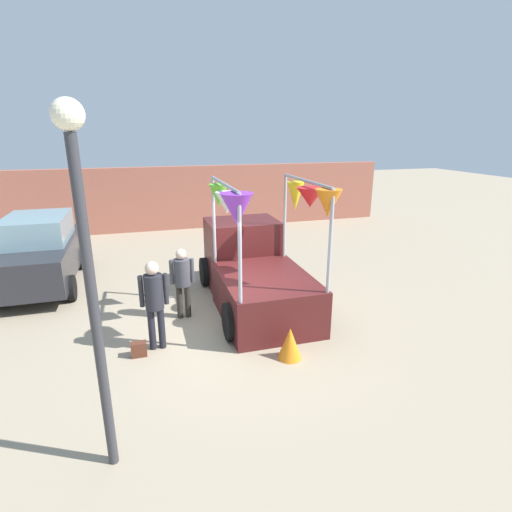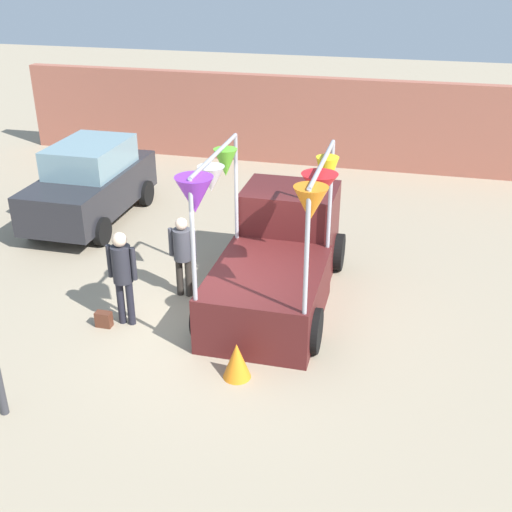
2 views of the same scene
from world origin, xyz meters
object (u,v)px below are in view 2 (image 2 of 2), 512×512
(parked_car, at_px, (91,183))
(person_customer, at_px, (122,270))
(handbag, at_px, (104,319))
(folded_kite_bundle_tangerine, at_px, (237,361))
(person_vendor, at_px, (183,250))
(vendor_truck, at_px, (279,253))

(parked_car, height_order, person_customer, parked_car)
(handbag, relative_size, folded_kite_bundle_tangerine, 0.47)
(parked_car, bearing_deg, handbag, -61.45)
(parked_car, relative_size, handbag, 14.29)
(parked_car, distance_m, person_vendor, 4.53)
(vendor_truck, bearing_deg, person_vendor, -165.68)
(parked_car, bearing_deg, person_vendor, -41.48)
(parked_car, xyz_separation_m, person_customer, (2.75, -4.20, 0.12))
(person_customer, relative_size, handbag, 6.24)
(vendor_truck, xyz_separation_m, handbag, (-2.72, -1.85, -0.74))
(vendor_truck, relative_size, person_vendor, 2.63)
(parked_car, distance_m, handbag, 5.08)
(person_vendor, relative_size, folded_kite_bundle_tangerine, 2.65)
(vendor_truck, xyz_separation_m, folded_kite_bundle_tangerine, (-0.07, -2.69, -0.58))
(folded_kite_bundle_tangerine, bearing_deg, handbag, 162.34)
(vendor_truck, relative_size, handbag, 14.94)
(handbag, bearing_deg, person_vendor, 54.70)
(parked_car, distance_m, folded_kite_bundle_tangerine, 7.31)
(vendor_truck, height_order, parked_car, vendor_truck)
(person_vendor, relative_size, handbag, 5.67)
(person_customer, bearing_deg, parked_car, 123.16)
(vendor_truck, bearing_deg, parked_car, 153.47)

